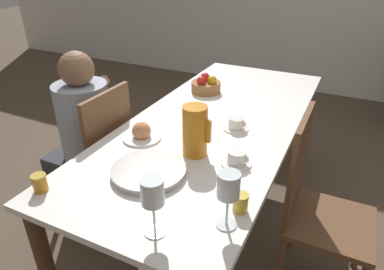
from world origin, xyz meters
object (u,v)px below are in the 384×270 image
(teacup_near_person, at_px, (237,159))
(teacup_across, at_px, (236,124))
(wine_glass_water, at_px, (228,188))
(serving_tray, at_px, (149,171))
(fruit_bowl, at_px, (206,85))
(chair_person_side, at_px, (98,163))
(bread_plate, at_px, (142,133))
(red_pitcher, at_px, (195,130))
(wine_glass_juice, at_px, (153,195))
(jam_jar_red, at_px, (40,182))
(person_seated, at_px, (83,131))
(chair_opposite, at_px, (316,205))
(jam_jar_amber, at_px, (241,202))

(teacup_near_person, height_order, teacup_across, same)
(wine_glass_water, height_order, teacup_near_person, wine_glass_water)
(serving_tray, height_order, fruit_bowl, fruit_bowl)
(chair_person_side, distance_m, teacup_across, 0.86)
(chair_person_side, bearing_deg, bread_plate, -96.58)
(red_pitcher, xyz_separation_m, wine_glass_water, (0.31, -0.39, 0.04))
(wine_glass_juice, height_order, serving_tray, wine_glass_juice)
(bread_plate, bearing_deg, fruit_bowl, 88.07)
(bread_plate, bearing_deg, serving_tray, -51.60)
(fruit_bowl, bearing_deg, jam_jar_red, -96.61)
(wine_glass_juice, bearing_deg, chair_person_side, 142.89)
(chair_person_side, xyz_separation_m, teacup_across, (0.76, 0.27, 0.30))
(wine_glass_water, height_order, bread_plate, wine_glass_water)
(person_seated, relative_size, teacup_near_person, 8.29)
(wine_glass_water, relative_size, bread_plate, 1.09)
(person_seated, distance_m, teacup_near_person, 0.98)
(wine_glass_water, bearing_deg, wine_glass_juice, -145.87)
(fruit_bowl, bearing_deg, wine_glass_juice, -73.49)
(wine_glass_juice, bearing_deg, chair_opposite, 58.13)
(wine_glass_water, xyz_separation_m, wine_glass_juice, (-0.21, -0.14, -0.00))
(fruit_bowl, bearing_deg, jam_jar_amber, -60.18)
(wine_glass_water, distance_m, teacup_across, 0.76)
(teacup_across, bearing_deg, chair_opposite, -12.62)
(wine_glass_water, relative_size, teacup_across, 1.55)
(chair_person_side, distance_m, fruit_bowl, 0.87)
(red_pitcher, height_order, jam_jar_amber, red_pitcher)
(serving_tray, height_order, jam_jar_red, jam_jar_red)
(person_seated, distance_m, serving_tray, 0.74)
(chair_person_side, relative_size, person_seated, 0.83)
(person_seated, xyz_separation_m, jam_jar_red, (0.33, -0.60, 0.13))
(person_seated, bearing_deg, wine_glass_juice, -124.50)
(wine_glass_juice, relative_size, jam_jar_red, 2.99)
(red_pitcher, xyz_separation_m, jam_jar_amber, (0.33, -0.29, -0.08))
(teacup_across, bearing_deg, fruit_bowl, 130.26)
(person_seated, bearing_deg, jam_jar_red, -150.70)
(jam_jar_red, bearing_deg, teacup_near_person, 39.42)
(serving_tray, distance_m, fruit_bowl, 1.02)
(serving_tray, bearing_deg, chair_person_side, 152.28)
(bread_plate, bearing_deg, teacup_near_person, -1.73)
(chair_person_side, height_order, bread_plate, chair_person_side)
(serving_tray, bearing_deg, wine_glass_juice, -54.28)
(person_seated, distance_m, jam_jar_red, 0.69)
(teacup_near_person, relative_size, fruit_bowl, 0.71)
(jam_jar_amber, bearing_deg, wine_glass_juice, -133.82)
(fruit_bowl, bearing_deg, wine_glass_water, -62.94)
(chair_person_side, distance_m, teacup_near_person, 0.93)
(chair_opposite, xyz_separation_m, teacup_across, (-0.48, 0.11, 0.30))
(serving_tray, bearing_deg, chair_opposite, 34.50)
(wine_glass_water, height_order, wine_glass_juice, same)
(chair_opposite, bearing_deg, chair_person_side, -82.46)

